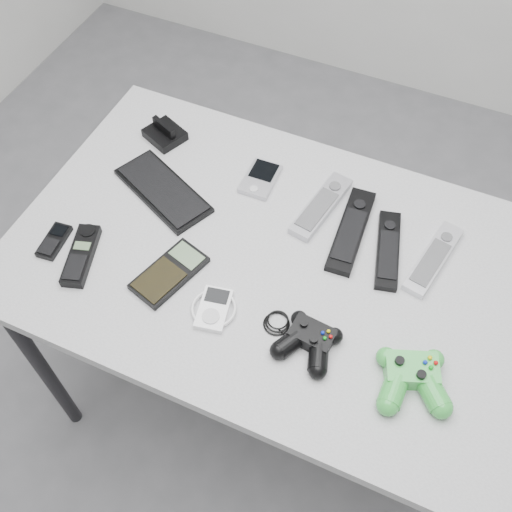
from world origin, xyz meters
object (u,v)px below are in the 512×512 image
at_px(remote_silver_a, 321,206).
at_px(remote_black_b, 351,230).
at_px(pda_keyboard, 163,190).
at_px(controller_black, 309,340).
at_px(cordless_handset, 81,255).
at_px(remote_silver_b, 434,258).
at_px(remote_black_a, 388,249).
at_px(mp3_player, 214,309).
at_px(calculator, 169,273).
at_px(controller_green, 412,377).
at_px(desk, 273,274).
at_px(pda, 260,178).
at_px(mobile_phone, 54,241).

relative_size(remote_silver_a, remote_black_b, 0.87).
relative_size(pda_keyboard, controller_black, 1.24).
bearing_deg(remote_silver_a, cordless_handset, -131.25).
height_order(remote_silver_a, remote_silver_b, remote_silver_a).
height_order(pda_keyboard, remote_black_a, remote_black_a).
bearing_deg(remote_black_a, pda_keyboard, 171.08).
distance_m(cordless_handset, mp3_player, 0.32).
bearing_deg(calculator, pda_keyboard, 139.33).
bearing_deg(calculator, controller_black, 11.17).
xyz_separation_m(cordless_handset, controller_green, (0.74, 0.01, 0.01)).
distance_m(remote_black_b, mp3_player, 0.36).
bearing_deg(desk, pda_keyboard, 168.25).
bearing_deg(controller_green, controller_black, 160.61).
bearing_deg(calculator, cordless_handset, -151.57).
xyz_separation_m(desk, pda, (-0.12, 0.19, 0.08)).
distance_m(pda, controller_black, 0.45).
height_order(remote_silver_a, calculator, remote_silver_a).
distance_m(remote_black_a, calculator, 0.48).
relative_size(pda, mp3_player, 1.13).
xyz_separation_m(remote_silver_b, cordless_handset, (-0.71, -0.31, 0.00)).
bearing_deg(remote_silver_a, remote_silver_b, 1.75).
xyz_separation_m(pda_keyboard, controller_green, (0.67, -0.23, 0.02)).
relative_size(mp3_player, controller_green, 0.67).
relative_size(remote_black_b, controller_black, 1.16).
distance_m(remote_black_a, remote_silver_b, 0.10).
height_order(desk, pda_keyboard, pda_keyboard).
bearing_deg(remote_black_b, remote_black_a, -14.98).
distance_m(pda, remote_black_a, 0.35).
xyz_separation_m(remote_black_a, calculator, (-0.41, -0.25, -0.00)).
height_order(remote_black_b, remote_silver_b, remote_black_b).
bearing_deg(remote_silver_b, pda, -177.16).
bearing_deg(pda, mp3_player, -82.94).
xyz_separation_m(calculator, controller_green, (0.54, -0.03, 0.02)).
relative_size(cordless_handset, controller_green, 1.04).
bearing_deg(mp3_player, remote_silver_b, 27.40).
relative_size(calculator, controller_black, 0.81).
height_order(desk, remote_silver_a, remote_silver_a).
bearing_deg(cordless_handset, calculator, -6.11).
distance_m(pda, remote_black_b, 0.26).
bearing_deg(controller_black, mobile_phone, -175.05).
height_order(remote_black_a, mp3_player, remote_black_a).
height_order(cordless_handset, mp3_player, cordless_handset).
bearing_deg(remote_silver_b, mobile_phone, -148.52).
relative_size(pda_keyboard, remote_silver_a, 1.23).
xyz_separation_m(remote_silver_b, mp3_player, (-0.38, -0.31, -0.00)).
bearing_deg(remote_black_b, pda, 162.21).
distance_m(pda_keyboard, controller_green, 0.71).
bearing_deg(cordless_handset, remote_black_a, 7.82).
bearing_deg(pda, controller_green, -38.91).
xyz_separation_m(desk, remote_silver_a, (0.05, 0.17, 0.08)).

